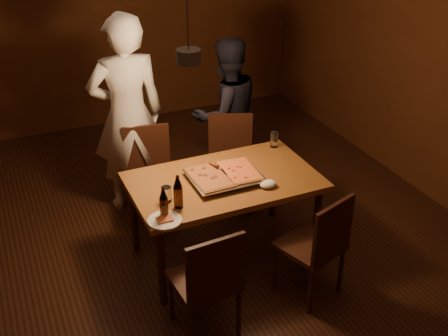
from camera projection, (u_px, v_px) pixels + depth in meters
name	position (u px, v px, depth m)	size (l,w,h in m)	color
room_shell	(190.00, 102.00, 4.20)	(6.00, 6.00, 6.00)	#381B0F
dining_table	(224.00, 187.00, 4.52)	(1.50, 0.90, 0.75)	#9A5C27
chair_far_left	(149.00, 166.00, 5.12)	(0.49, 0.49, 0.49)	#38190F
chair_far_right	(231.00, 153.00, 5.35)	(0.55, 0.55, 0.49)	#38190F
chair_near_left	(209.00, 276.00, 3.77)	(0.45, 0.45, 0.49)	#38190F
chair_near_right	(320.00, 239.00, 4.13)	(0.53, 0.53, 0.49)	#38190F
pizza_tray	(224.00, 177.00, 4.46)	(0.55, 0.45, 0.05)	silver
pizza_meat	(210.00, 177.00, 4.39)	(0.27, 0.42, 0.02)	maroon
pizza_cheese	(240.00, 170.00, 4.49)	(0.26, 0.41, 0.02)	gold
spatula	(223.00, 172.00, 4.45)	(0.09, 0.24, 0.04)	silver
beer_bottle_a	(164.00, 203.00, 3.96)	(0.06, 0.06, 0.23)	black
beer_bottle_b	(178.00, 192.00, 4.06)	(0.07, 0.07, 0.26)	black
water_glass_left	(167.00, 194.00, 4.16)	(0.08, 0.08, 0.12)	silver
water_glass_right	(274.00, 140.00, 4.95)	(0.07, 0.07, 0.14)	silver
plate_slice	(165.00, 220.00, 3.95)	(0.24, 0.24, 0.03)	white
napkin	(268.00, 184.00, 4.36)	(0.14, 0.10, 0.06)	white
diner_white	(128.00, 115.00, 5.11)	(0.69, 0.45, 1.89)	silver
diner_dark	(226.00, 114.00, 5.57)	(0.75, 0.58, 1.54)	black
pendant_lamp	(189.00, 55.00, 4.03)	(0.18, 0.18, 1.10)	black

